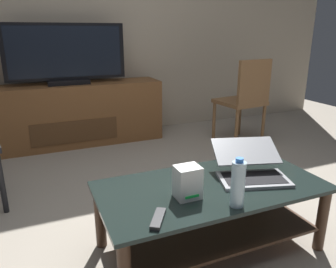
# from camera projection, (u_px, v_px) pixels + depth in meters

# --- Properties ---
(ground_plane) EXTENTS (7.68, 7.68, 0.00)m
(ground_plane) POSITION_uv_depth(u_px,v_px,m) (185.00, 234.00, 2.00)
(ground_plane) COLOR #9E9384
(back_wall) EXTENTS (6.40, 0.12, 2.80)m
(back_wall) POSITION_uv_depth(u_px,v_px,m) (96.00, 12.00, 3.62)
(back_wall) COLOR #B2A38C
(back_wall) RESTS_ON ground
(coffee_table) EXTENTS (1.24, 0.61, 0.40)m
(coffee_table) POSITION_uv_depth(u_px,v_px,m) (211.00, 205.00, 1.80)
(coffee_table) COLOR black
(coffee_table) RESTS_ON ground
(media_cabinet) EXTENTS (1.95, 0.44, 0.66)m
(media_cabinet) POSITION_uv_depth(u_px,v_px,m) (71.00, 115.00, 3.51)
(media_cabinet) COLOR brown
(media_cabinet) RESTS_ON ground
(television) EXTENTS (1.20, 0.20, 0.61)m
(television) POSITION_uv_depth(u_px,v_px,m) (66.00, 56.00, 3.30)
(television) COLOR black
(television) RESTS_ON media_cabinet
(dining_chair) EXTENTS (0.49, 0.49, 0.92)m
(dining_chair) POSITION_uv_depth(u_px,v_px,m) (245.00, 97.00, 3.45)
(dining_chair) COLOR brown
(dining_chair) RESTS_ON ground
(laptop) EXTENTS (0.47, 0.47, 0.17)m
(laptop) POSITION_uv_depth(u_px,v_px,m) (250.00, 167.00, 1.86)
(laptop) COLOR gray
(laptop) RESTS_ON coffee_table
(router_box) EXTENTS (0.12, 0.11, 0.17)m
(router_box) POSITION_uv_depth(u_px,v_px,m) (188.00, 182.00, 1.61)
(router_box) COLOR white
(router_box) RESTS_ON coffee_table
(water_bottle_near) EXTENTS (0.07, 0.07, 0.24)m
(water_bottle_near) POSITION_uv_depth(u_px,v_px,m) (238.00, 184.00, 1.52)
(water_bottle_near) COLOR silver
(water_bottle_near) RESTS_ON coffee_table
(cell_phone) EXTENTS (0.10, 0.15, 0.01)m
(cell_phone) POSITION_uv_depth(u_px,v_px,m) (257.00, 158.00, 2.13)
(cell_phone) COLOR black
(cell_phone) RESTS_ON coffee_table
(tv_remote) EXTENTS (0.12, 0.16, 0.02)m
(tv_remote) POSITION_uv_depth(u_px,v_px,m) (158.00, 219.00, 1.43)
(tv_remote) COLOR #2D2D30
(tv_remote) RESTS_ON coffee_table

